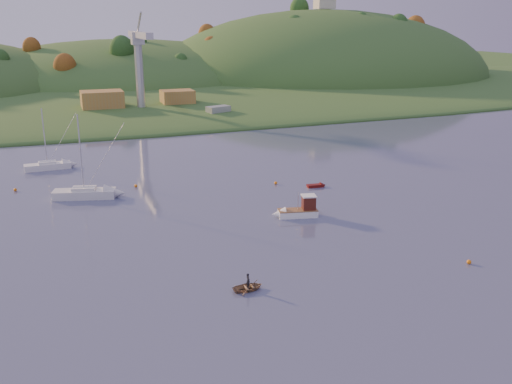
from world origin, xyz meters
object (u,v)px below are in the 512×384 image
object	(u,v)px
canoe	(248,287)
red_tender	(319,185)
sailboat_far	(84,193)
sailboat_near	(48,165)
fishing_boat	(295,211)

from	to	relation	value
canoe	red_tender	size ratio (longest dim) A/B	0.96
sailboat_far	canoe	world-z (taller)	sailboat_far
sailboat_near	fishing_boat	bearing A→B (deg)	-54.52
sailboat_far	red_tender	distance (m)	36.33
canoe	sailboat_far	bearing A→B (deg)	15.15
sailboat_near	sailboat_far	size ratio (longest dim) A/B	0.87
sailboat_near	canoe	bearing A→B (deg)	-75.96
fishing_boat	sailboat_near	world-z (taller)	sailboat_near
sailboat_near	red_tender	size ratio (longest dim) A/B	3.41
red_tender	sailboat_far	bearing A→B (deg)	174.66
sailboat_far	canoe	distance (m)	39.40
canoe	red_tender	distance (m)	38.00
canoe	sailboat_near	bearing A→B (deg)	13.30
canoe	fishing_boat	bearing A→B (deg)	-39.66
sailboat_far	red_tender	world-z (taller)	sailboat_far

